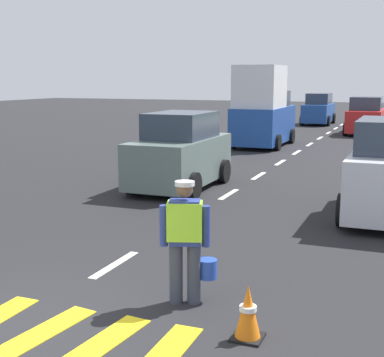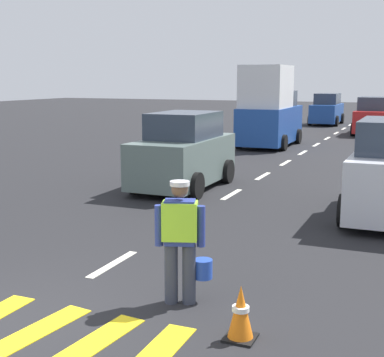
% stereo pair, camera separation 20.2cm
% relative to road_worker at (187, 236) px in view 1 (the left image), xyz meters
% --- Properties ---
extents(ground_plane, '(96.00, 96.00, 0.00)m').
position_rel_road_worker_xyz_m(ground_plane, '(-1.67, 19.29, -0.93)').
color(ground_plane, black).
extents(crosswalk_stripes, '(4.47, 1.93, 0.01)m').
position_rel_road_worker_xyz_m(crosswalk_stripes, '(-1.67, -1.65, -0.92)').
color(crosswalk_stripes, yellow).
rests_on(crosswalk_stripes, ground).
extents(lane_center_line, '(0.14, 46.40, 0.01)m').
position_rel_road_worker_xyz_m(lane_center_line, '(-1.67, 23.49, -0.93)').
color(lane_center_line, silver).
rests_on(lane_center_line, ground).
extents(road_worker, '(0.70, 0.52, 1.67)m').
position_rel_road_worker_xyz_m(road_worker, '(0.00, 0.00, 0.00)').
color(road_worker, '#383D4C').
rests_on(road_worker, ground).
extents(traffic_cone_near, '(0.36, 0.36, 0.65)m').
position_rel_road_worker_xyz_m(traffic_cone_near, '(1.06, -0.72, -0.61)').
color(traffic_cone_near, black).
rests_on(traffic_cone_near, ground).
extents(delivery_truck, '(2.16, 4.60, 3.54)m').
position_rel_road_worker_xyz_m(delivery_truck, '(-3.53, 17.56, 0.68)').
color(delivery_truck, '#1E4799').
rests_on(delivery_truck, ground).
extents(car_oncoming_lead, '(1.96, 3.86, 2.08)m').
position_rel_road_worker_xyz_m(car_oncoming_lead, '(-3.20, 7.37, 0.03)').
color(car_oncoming_lead, slate).
rests_on(car_oncoming_lead, ground).
extents(car_outgoing_far, '(2.03, 4.37, 2.02)m').
position_rel_road_worker_xyz_m(car_outgoing_far, '(0.28, 25.12, 0.01)').
color(car_outgoing_far, red).
rests_on(car_outgoing_far, ground).
extents(car_oncoming_third, '(1.88, 3.99, 2.03)m').
position_rel_road_worker_xyz_m(car_oncoming_third, '(-3.18, 30.79, 0.01)').
color(car_oncoming_third, '#1E4799').
rests_on(car_oncoming_third, ground).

